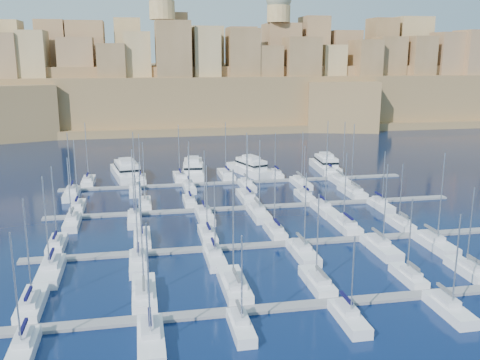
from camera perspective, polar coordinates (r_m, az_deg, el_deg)
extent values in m
plane|color=black|center=(100.23, 3.14, -4.57)|extent=(600.00, 600.00, 0.00)
cube|color=slate|center=(69.99, 10.03, -12.75)|extent=(84.00, 2.00, 0.40)
cube|color=slate|center=(89.20, 5.01, -6.75)|extent=(84.00, 2.00, 0.40)
cube|color=slate|center=(109.47, 1.88, -2.90)|extent=(84.00, 2.00, 0.40)
cube|color=slate|center=(130.31, -0.25, -0.25)|extent=(84.00, 2.00, 0.40)
cube|color=white|center=(72.26, -21.30, -12.34)|extent=(2.82, 9.39, 1.67)
cube|color=silver|center=(70.93, -21.52, -11.80)|extent=(1.97, 4.23, 0.70)
cylinder|color=#9EA0A8|center=(70.01, -21.73, -6.86)|extent=(0.18, 0.18, 12.67)
cube|color=#0B0B37|center=(70.09, -21.66, -11.18)|extent=(0.35, 3.76, 0.35)
cube|color=white|center=(71.27, -10.18, -11.95)|extent=(3.04, 10.14, 1.71)
cube|color=silver|center=(69.84, -10.21, -11.40)|extent=(2.13, 4.56, 0.70)
cylinder|color=#9EA0A8|center=(68.79, -10.46, -5.80)|extent=(0.18, 0.18, 14.08)
cube|color=#595B60|center=(68.95, -10.24, -10.78)|extent=(0.35, 4.06, 0.35)
cube|color=white|center=(72.46, -0.63, -11.27)|extent=(3.21, 10.70, 1.74)
cube|color=silver|center=(71.00, -0.48, -10.73)|extent=(2.25, 4.82, 0.70)
cylinder|color=#9EA0A8|center=(69.92, -0.73, -4.87)|extent=(0.18, 0.18, 14.92)
cube|color=#595B60|center=(70.10, -0.40, -10.12)|extent=(0.35, 4.28, 0.35)
cube|color=white|center=(74.35, 8.22, -10.79)|extent=(2.67, 8.91, 1.65)
cube|color=silver|center=(73.11, 8.48, -10.23)|extent=(1.87, 4.01, 0.70)
cylinder|color=#9EA0A8|center=(72.33, 8.27, -5.90)|extent=(0.18, 0.18, 11.49)
cube|color=#595B60|center=(72.31, 8.62, -9.60)|extent=(0.35, 3.57, 0.35)
cube|color=white|center=(78.84, 17.50, -9.88)|extent=(2.29, 7.64, 1.58)
cube|color=silver|center=(77.79, 17.82, -9.32)|extent=(1.60, 3.44, 0.70)
cylinder|color=#9EA0A8|center=(77.05, 17.67, -5.65)|extent=(0.18, 0.18, 10.46)
cube|color=#595B60|center=(77.10, 18.01, -8.70)|extent=(0.35, 3.05, 0.35)
cube|color=white|center=(83.97, 23.13, -8.90)|extent=(2.59, 8.62, 1.63)
cube|color=silver|center=(82.90, 23.54, -8.35)|extent=(1.81, 3.88, 0.70)
cylinder|color=#9EA0A8|center=(82.20, 23.38, -4.59)|extent=(0.18, 0.18, 11.34)
cube|color=#595B60|center=(82.21, 23.78, -7.77)|extent=(0.35, 3.45, 0.35)
cube|color=white|center=(62.65, -22.14, -16.57)|extent=(2.47, 8.22, 1.61)
cube|color=silver|center=(62.81, -22.09, -15.28)|extent=(1.73, 3.70, 0.70)
cylinder|color=#9EA0A8|center=(59.23, -22.81, -10.85)|extent=(0.18, 0.18, 12.38)
cube|color=#0B0B37|center=(62.69, -22.10, -14.26)|extent=(0.35, 3.29, 0.35)
cube|color=white|center=(60.74, -9.48, -16.66)|extent=(2.87, 9.57, 1.68)
cube|color=silver|center=(61.00, -9.55, -15.25)|extent=(2.01, 4.31, 0.70)
cylinder|color=#9EA0A8|center=(57.07, -9.74, -10.62)|extent=(0.18, 0.18, 12.72)
cube|color=#0B0B37|center=(60.93, -9.60, -14.17)|extent=(0.35, 3.83, 0.35)
cube|color=white|center=(62.55, 0.11, -15.58)|extent=(2.25, 7.49, 1.57)
cube|color=silver|center=(62.66, -0.02, -14.34)|extent=(1.57, 3.37, 0.70)
cylinder|color=#9EA0A8|center=(59.55, 0.19, -10.68)|extent=(0.18, 0.18, 10.43)
cube|color=#595B60|center=(62.51, -0.09, -13.33)|extent=(0.35, 3.00, 0.35)
cube|color=white|center=(65.63, 11.56, -14.38)|extent=(2.44, 8.14, 1.61)
cube|color=silver|center=(65.78, 11.33, -13.17)|extent=(1.71, 3.66, 0.70)
cylinder|color=#9EA0A8|center=(62.91, 11.94, -10.01)|extent=(0.18, 0.18, 9.59)
cube|color=#0B0B37|center=(65.66, 11.24, -12.20)|extent=(0.35, 3.25, 0.35)
cube|color=white|center=(71.02, 21.43, -12.84)|extent=(2.55, 8.49, 1.62)
cube|color=silver|center=(71.18, 21.14, -11.72)|extent=(1.78, 3.82, 0.70)
cylinder|color=#9EA0A8|center=(68.17, 22.08, -8.02)|extent=(0.18, 0.18, 11.45)
cube|color=#595B60|center=(71.08, 21.03, -10.81)|extent=(0.35, 3.39, 0.35)
cube|color=white|center=(91.98, -18.93, -6.62)|extent=(2.57, 8.57, 1.63)
cube|color=silver|center=(90.80, -19.06, -6.11)|extent=(1.80, 3.86, 0.70)
cylinder|color=#9EA0A8|center=(90.36, -19.22, -2.41)|extent=(0.18, 0.18, 12.15)
cube|color=#0B0B37|center=(90.07, -19.15, -5.56)|extent=(0.35, 3.43, 0.35)
cube|color=white|center=(91.21, -10.38, -6.25)|extent=(2.74, 9.13, 1.66)
cube|color=silver|center=(89.97, -10.40, -5.74)|extent=(1.92, 4.11, 0.70)
cylinder|color=#9EA0A8|center=(89.59, -10.57, -1.94)|extent=(0.18, 0.18, 12.30)
cube|color=#0B0B37|center=(89.20, -10.43, -5.19)|extent=(0.35, 3.65, 0.35)
cube|color=white|center=(91.58, -3.48, -5.98)|extent=(2.56, 8.54, 1.63)
cube|color=silver|center=(90.40, -3.42, -5.46)|extent=(1.79, 3.84, 0.70)
cylinder|color=#9EA0A8|center=(90.06, -3.57, -1.98)|extent=(0.18, 0.18, 11.38)
cube|color=#0B0B37|center=(89.67, -3.39, -4.91)|extent=(0.35, 3.41, 0.35)
cube|color=white|center=(93.63, 3.74, -5.55)|extent=(2.50, 8.34, 1.62)
cube|color=silver|center=(92.50, 3.88, -5.03)|extent=(1.75, 3.75, 0.70)
cylinder|color=#9EA0A8|center=(92.27, 3.73, -1.95)|extent=(0.18, 0.18, 10.33)
cube|color=#0B0B37|center=(91.79, 3.96, -4.49)|extent=(0.35, 3.33, 0.35)
cube|color=white|center=(98.38, 11.09, -4.81)|extent=(3.01, 10.02, 1.70)
cube|color=silver|center=(97.14, 11.34, -4.32)|extent=(2.10, 4.51, 0.70)
cylinder|color=#9EA0A8|center=(96.91, 11.17, -0.75)|extent=(0.18, 0.18, 12.41)
cube|color=#0B0B37|center=(96.39, 11.48, -3.81)|extent=(0.35, 4.01, 0.35)
cube|color=white|center=(101.73, 16.68, -4.56)|extent=(2.40, 8.01, 1.60)
cube|color=silver|center=(100.72, 16.93, -4.07)|extent=(1.68, 3.60, 0.70)
cylinder|color=#9EA0A8|center=(100.46, 16.80, -1.25)|extent=(0.18, 0.18, 10.33)
cube|color=#595B60|center=(100.08, 17.08, -3.56)|extent=(0.35, 3.20, 0.35)
cube|color=white|center=(81.32, -19.52, -9.27)|extent=(3.07, 10.23, 1.71)
cube|color=silver|center=(81.82, -19.48, -8.22)|extent=(2.15, 4.60, 0.70)
cylinder|color=#9EA0A8|center=(78.38, -19.99, -4.35)|extent=(0.18, 0.18, 13.21)
cube|color=#0B0B37|center=(81.93, -19.48, -7.40)|extent=(0.35, 4.09, 0.35)
cube|color=white|center=(80.88, -10.75, -8.86)|extent=(2.68, 8.94, 1.65)
cube|color=silver|center=(81.29, -10.80, -7.85)|extent=(1.88, 4.02, 0.70)
cylinder|color=#9EA0A8|center=(78.03, -10.98, -4.01)|extent=(0.18, 0.18, 12.94)
cube|color=#0B0B37|center=(81.34, -10.83, -7.05)|extent=(0.35, 3.58, 0.35)
cube|color=white|center=(81.67, -2.71, -8.41)|extent=(2.62, 8.72, 1.64)
cube|color=silver|center=(82.05, -2.80, -7.43)|extent=(1.83, 3.92, 0.70)
cylinder|color=#9EA0A8|center=(79.10, -2.71, -4.18)|extent=(0.18, 0.18, 11.26)
cube|color=#0B0B37|center=(82.09, -2.86, -6.64)|extent=(0.35, 3.49, 0.35)
cube|color=white|center=(84.09, 6.74, -7.82)|extent=(2.93, 9.75, 1.69)
cube|color=silver|center=(84.54, 6.57, -6.83)|extent=(2.05, 4.39, 0.70)
cylinder|color=#9EA0A8|center=(81.43, 6.98, -3.40)|extent=(0.18, 0.18, 12.11)
cube|color=#595B60|center=(84.62, 6.49, -6.05)|extent=(0.35, 3.90, 0.35)
cube|color=white|center=(88.57, 14.81, -7.07)|extent=(3.00, 9.99, 1.70)
cube|color=silver|center=(89.02, 14.58, -6.13)|extent=(2.10, 4.49, 0.70)
cylinder|color=#9EA0A8|center=(85.93, 15.23, -2.60)|extent=(0.18, 0.18, 12.92)
cube|color=#595B60|center=(89.11, 14.48, -5.39)|extent=(0.35, 3.99, 0.35)
cube|color=white|center=(92.85, 20.10, -6.50)|extent=(3.04, 10.15, 1.71)
cube|color=silver|center=(93.28, 19.84, -5.60)|extent=(2.13, 4.57, 0.70)
cylinder|color=#9EA0A8|center=(90.14, 20.67, -1.77)|extent=(0.18, 0.18, 14.39)
cube|color=#595B60|center=(93.37, 19.74, -4.90)|extent=(0.35, 4.06, 0.35)
cube|color=white|center=(112.63, -16.90, -2.85)|extent=(2.56, 8.53, 1.63)
cube|color=silver|center=(111.51, -16.98, -2.39)|extent=(1.79, 3.84, 0.70)
cylinder|color=#9EA0A8|center=(111.32, -17.13, 0.81)|extent=(0.18, 0.18, 12.93)
cube|color=#0B0B37|center=(110.83, -17.04, -1.93)|extent=(0.35, 3.41, 0.35)
cube|color=white|center=(111.79, -10.10, -2.59)|extent=(2.47, 8.24, 1.61)
cube|color=silver|center=(110.69, -10.12, -2.13)|extent=(1.73, 3.71, 0.70)
cylinder|color=#9EA0A8|center=(110.54, -10.25, 0.90)|extent=(0.18, 0.18, 12.15)
cube|color=#595B60|center=(110.02, -10.14, -1.66)|extent=(0.35, 3.30, 0.35)
cube|color=white|center=(112.12, -5.40, -2.40)|extent=(2.40, 8.01, 1.60)
cube|color=silver|center=(111.05, -5.37, -1.94)|extent=(1.68, 3.60, 0.70)
cylinder|color=#9EA0A8|center=(110.98, -5.49, 0.79)|extent=(0.18, 0.18, 10.99)
cube|color=#0B0B37|center=(110.39, -5.36, -1.47)|extent=(0.35, 3.20, 0.35)
cube|color=white|center=(115.05, 0.75, -1.90)|extent=(3.14, 10.45, 1.72)
cube|color=silver|center=(113.75, 0.86, -1.45)|extent=(2.20, 4.70, 0.70)
cylinder|color=#9EA0A8|center=(113.83, 0.71, 1.78)|extent=(0.18, 0.18, 13.16)
cube|color=#0B0B37|center=(112.99, 0.91, -1.00)|extent=(0.35, 4.18, 0.35)
cube|color=white|center=(117.05, 6.87, -1.76)|extent=(2.43, 8.08, 1.60)
cube|color=silver|center=(116.01, 7.00, -1.32)|extent=(1.70, 3.64, 0.70)
cylinder|color=#9EA0A8|center=(116.03, 6.89, 1.13)|extent=(0.18, 0.18, 10.33)
cube|color=#0B0B37|center=(115.38, 7.08, -0.86)|extent=(0.35, 3.23, 0.35)
cube|color=white|center=(122.11, 11.86, -1.29)|extent=(3.18, 10.62, 1.73)
cube|color=silver|center=(120.86, 12.08, -0.86)|extent=(2.23, 4.78, 0.70)
cylinder|color=#9EA0A8|center=(120.86, 11.95, 2.46)|extent=(0.18, 0.18, 14.37)
cube|color=#595B60|center=(120.14, 12.20, -0.43)|extent=(0.35, 4.25, 0.35)
cube|color=white|center=(102.48, -17.46, -4.47)|extent=(2.63, 8.78, 1.64)
cube|color=silver|center=(102.97, -17.45, -3.71)|extent=(1.84, 3.95, 0.70)
cylinder|color=#9EA0A8|center=(100.31, -17.75, -0.95)|extent=(0.18, 0.18, 11.56)
cube|color=#595B60|center=(103.10, -17.47, -3.08)|extent=(0.35, 3.51, 0.35)
cube|color=white|center=(101.76, -11.16, -4.22)|extent=(2.60, 8.67, 1.63)
cube|color=silver|center=(102.26, -11.19, -3.46)|extent=(1.82, 3.90, 0.70)
cylinder|color=#9EA0A8|center=(99.46, -11.34, -0.37)|extent=(0.18, 0.18, 12.66)
cube|color=#0B0B37|center=(102.38, -11.21, -2.82)|extent=(0.35, 3.47, 0.35)
cube|color=white|center=(101.96, -3.78, -3.95)|extent=(2.90, 9.66, 1.68)
cube|color=silver|center=(102.53, -3.86, -3.15)|extent=(2.03, 4.35, 0.70)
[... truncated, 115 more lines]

